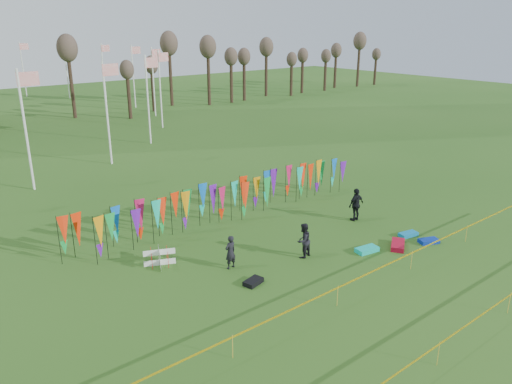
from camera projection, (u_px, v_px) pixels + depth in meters
ground at (333, 275)px, 22.35m from camera, size 160.00×160.00×0.00m
banner_row at (228, 197)px, 28.16m from camera, size 18.64×0.64×2.25m
caution_tape_near at (364, 276)px, 20.59m from camera, size 26.00×0.02×0.90m
caution_tape_far at (467, 326)px, 17.25m from camera, size 26.00×0.02×0.90m
tree_line at (260, 55)px, 71.77m from camera, size 53.92×1.92×7.84m
box_kite at (160, 257)px, 23.06m from camera, size 0.75×0.75×0.83m
person_left at (230, 252)px, 22.69m from camera, size 0.62×0.48×1.61m
person_mid at (303, 240)px, 23.77m from camera, size 0.91×0.65×1.72m
person_right at (356, 204)px, 28.18m from camera, size 1.12×0.64×1.91m
kite_bag_turquoise at (367, 250)px, 24.54m from camera, size 1.22×0.74×0.23m
kite_bag_blue at (429, 241)px, 25.52m from camera, size 1.12×0.87×0.21m
kite_bag_red at (398, 245)px, 25.02m from camera, size 1.49×1.28×0.25m
kite_bag_black at (253, 282)px, 21.53m from camera, size 0.98×0.71×0.20m
kite_bag_teal at (408, 234)px, 26.36m from camera, size 1.09×0.67×0.19m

